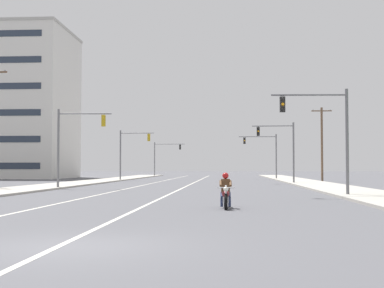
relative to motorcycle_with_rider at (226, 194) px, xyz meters
name	(u,v)px	position (x,y,z in m)	size (l,w,h in m)	color
ground_plane	(71,247)	(-3.24, -10.92, -0.59)	(400.00, 400.00, 0.00)	#515156
lane_stripe_center	(193,183)	(-3.52, 34.08, -0.58)	(0.16, 100.00, 0.01)	beige
lane_stripe_left	(153,183)	(-7.73, 34.08, -0.58)	(0.16, 100.00, 0.01)	beige
sidewalk_kerb_right	(316,184)	(8.34, 29.08, -0.52)	(4.40, 110.00, 0.14)	#ADA89E
sidewalk_kerb_left	(73,184)	(-14.82, 29.08, -0.52)	(4.40, 110.00, 0.14)	#ADA89E
motorcycle_with_rider	(226,194)	(0.00, 0.00, 0.00)	(0.70, 2.19, 1.46)	black
traffic_signal_near_right	(325,126)	(5.70, 9.21, 3.48)	(4.43, 0.51, 6.20)	slate
traffic_signal_near_left	(73,137)	(-11.89, 19.10, 3.47)	(4.21, 0.57, 6.20)	slate
traffic_signal_mid_right	(282,144)	(5.55, 32.81, 3.47)	(4.25, 0.37, 6.20)	slate
traffic_signal_mid_left	(130,148)	(-11.85, 43.37, 3.47)	(4.26, 0.46, 6.20)	slate
traffic_signal_far_right	(265,149)	(5.25, 52.26, 3.53)	(5.18, 0.43, 6.20)	slate
traffic_signal_far_left	(163,153)	(-11.52, 75.39, 3.56)	(5.61, 0.51, 6.20)	slate
utility_pole_right_far	(322,142)	(11.17, 42.11, 3.99)	(2.37, 0.26, 8.70)	brown
apartment_building_far_left_block	(3,104)	(-34.14, 58.09, 10.72)	(20.43, 14.97, 22.59)	silver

